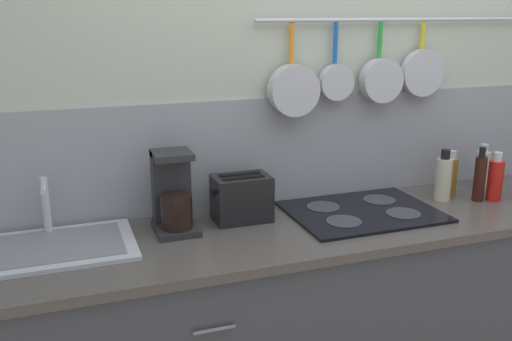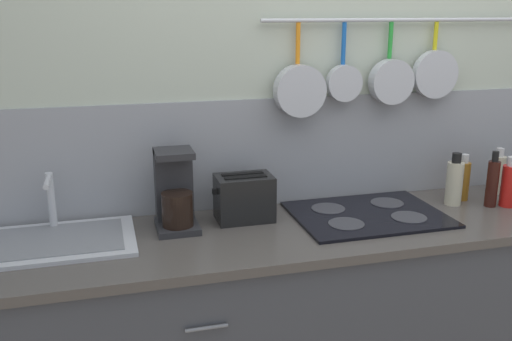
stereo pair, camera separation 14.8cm
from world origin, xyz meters
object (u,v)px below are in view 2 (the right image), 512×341
(bottle_olive_oil, at_px, (463,180))
(bottle_hot_sauce, at_px, (509,185))
(bottle_dish_soap, at_px, (492,182))
(bottle_sesame_oil, at_px, (498,173))
(toaster, at_px, (244,198))
(coffee_maker, at_px, (175,195))
(bottle_cooking_wine, at_px, (454,182))

(bottle_olive_oil, relative_size, bottle_hot_sauce, 0.95)
(bottle_dish_soap, bearing_deg, bottle_hot_sauce, -14.26)
(bottle_olive_oil, height_order, bottle_sesame_oil, bottle_sesame_oil)
(toaster, relative_size, bottle_olive_oil, 1.16)
(bottle_hot_sauce, bearing_deg, bottle_dish_soap, 165.74)
(coffee_maker, xyz_separation_m, bottle_cooking_wine, (1.16, -0.05, -0.03))
(bottle_cooking_wine, bearing_deg, coffee_maker, 177.54)
(bottle_cooking_wine, bearing_deg, toaster, 176.34)
(coffee_maker, xyz_separation_m, bottle_olive_oil, (1.24, -0.01, -0.04))
(bottle_olive_oil, relative_size, bottle_sesame_oil, 0.98)
(bottle_olive_oil, relative_size, bottle_dish_soap, 0.86)
(toaster, distance_m, bottle_olive_oil, 0.97)
(bottle_dish_soap, height_order, bottle_sesame_oil, bottle_dish_soap)
(bottle_cooking_wine, xyz_separation_m, bottle_sesame_oil, (0.28, 0.09, -0.01))
(coffee_maker, relative_size, bottle_cooking_wine, 1.35)
(bottle_dish_soap, distance_m, bottle_hot_sauce, 0.07)
(bottle_cooking_wine, height_order, bottle_dish_soap, bottle_dish_soap)
(bottle_sesame_oil, bearing_deg, bottle_dish_soap, -133.61)
(bottle_hot_sauce, height_order, bottle_sesame_oil, bottle_hot_sauce)
(bottle_dish_soap, xyz_separation_m, bottle_hot_sauce, (0.07, -0.02, -0.01))
(bottle_dish_soap, xyz_separation_m, bottle_sesame_oil, (0.14, 0.15, -0.01))
(bottle_cooking_wine, height_order, bottle_hot_sauce, bottle_cooking_wine)
(bottle_cooking_wine, relative_size, bottle_dish_soap, 0.94)
(bottle_olive_oil, xyz_separation_m, bottle_sesame_oil, (0.21, 0.04, 0.00))
(toaster, distance_m, bottle_sesame_oil, 1.18)
(toaster, distance_m, bottle_dish_soap, 1.04)
(coffee_maker, relative_size, bottle_sesame_oil, 1.46)
(bottle_hot_sauce, xyz_separation_m, bottle_sesame_oil, (0.08, 0.17, -0.00))
(coffee_maker, xyz_separation_m, bottle_dish_soap, (1.30, -0.11, -0.02))
(coffee_maker, height_order, bottle_hot_sauce, coffee_maker)
(bottle_olive_oil, bearing_deg, coffee_maker, 179.72)
(coffee_maker, bearing_deg, bottle_dish_soap, -4.96)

